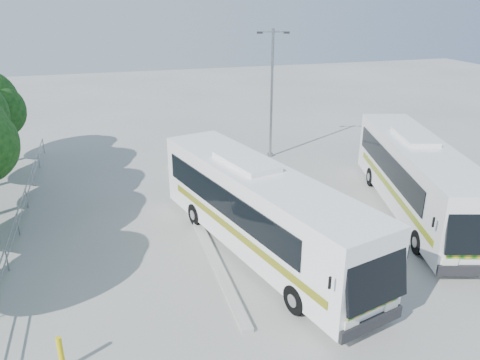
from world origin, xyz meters
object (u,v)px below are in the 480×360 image
object	(u,v)px
coach_adjacent	(417,176)
lamppost	(272,89)
bollard	(61,354)
coach_main	(260,209)

from	to	relation	value
coach_adjacent	lamppost	xyz separation A→B (m)	(-3.73, 9.97, 2.55)
lamppost	bollard	world-z (taller)	lamppost
coach_main	bollard	world-z (taller)	coach_main
coach_main	lamppost	distance (m)	12.54
lamppost	bollard	xyz separation A→B (m)	(-11.99, -16.06, -3.86)
coach_main	coach_adjacent	world-z (taller)	coach_main
coach_adjacent	bollard	xyz separation A→B (m)	(-15.72, -6.09, -1.31)
coach_main	bollard	xyz separation A→B (m)	(-7.38, -4.67, -1.35)
coach_main	lamppost	bearing A→B (deg)	53.38
lamppost	bollard	bearing A→B (deg)	-111.15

